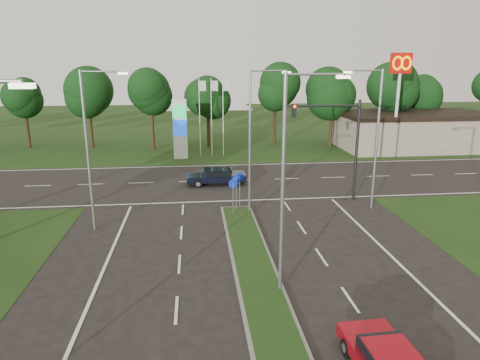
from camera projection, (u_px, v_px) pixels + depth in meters
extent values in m
cube|color=#1A3210|center=(211.00, 128.00, 65.01)|extent=(160.00, 50.00, 0.02)
cube|color=black|center=(227.00, 181.00, 35.25)|extent=(160.00, 12.00, 0.02)
cube|color=slate|center=(269.00, 318.00, 16.04)|extent=(2.00, 26.00, 0.12)
cube|color=gray|center=(412.00, 131.00, 48.54)|extent=(16.00, 9.00, 4.00)
cylinder|color=gray|center=(283.00, 189.00, 16.89)|extent=(0.16, 0.16, 9.00)
cylinder|color=gray|center=(315.00, 74.00, 15.85)|extent=(2.20, 0.10, 0.10)
cube|color=#FFF2CC|center=(343.00, 77.00, 15.99)|extent=(0.50, 0.22, 0.12)
cylinder|color=gray|center=(250.00, 144.00, 26.48)|extent=(0.16, 0.16, 9.00)
cylinder|color=gray|center=(269.00, 71.00, 25.45)|extent=(2.20, 0.10, 0.10)
cube|color=#FFF2CC|center=(287.00, 72.00, 25.59)|extent=(0.50, 0.22, 0.12)
cube|color=#FFF2CC|center=(22.00, 86.00, 9.27)|extent=(0.50, 0.22, 0.12)
cylinder|color=gray|center=(88.00, 154.00, 23.60)|extent=(0.16, 0.16, 9.00)
cylinder|color=gray|center=(101.00, 71.00, 22.56)|extent=(2.20, 0.10, 0.10)
cube|color=#FFF2CC|center=(123.00, 73.00, 22.71)|extent=(0.50, 0.22, 0.12)
cylinder|color=gray|center=(377.00, 141.00, 27.34)|extent=(0.16, 0.16, 9.00)
cylinder|color=gray|center=(365.00, 71.00, 26.08)|extent=(2.20, 0.10, 0.10)
cube|color=#FFF2CC|center=(348.00, 72.00, 25.99)|extent=(0.50, 0.22, 0.12)
cylinder|color=black|center=(357.00, 151.00, 29.47)|extent=(0.20, 0.20, 7.00)
cylinder|color=black|center=(324.00, 106.00, 28.40)|extent=(5.00, 0.14, 0.14)
cube|color=black|center=(294.00, 111.00, 28.27)|extent=(0.28, 0.28, 0.90)
sphere|color=#FF190C|center=(295.00, 106.00, 28.02)|extent=(0.20, 0.20, 0.20)
cylinder|color=gray|center=(233.00, 199.00, 26.78)|extent=(0.06, 0.06, 2.20)
cylinder|color=#0C26A5|center=(233.00, 184.00, 26.52)|extent=(0.56, 0.04, 0.56)
cylinder|color=gray|center=(236.00, 194.00, 27.77)|extent=(0.06, 0.06, 2.20)
cylinder|color=#0C26A5|center=(236.00, 180.00, 27.51)|extent=(0.56, 0.04, 0.56)
cylinder|color=gray|center=(240.00, 191.00, 28.47)|extent=(0.06, 0.06, 2.20)
cylinder|color=#0C26A5|center=(240.00, 177.00, 28.21)|extent=(0.56, 0.04, 0.56)
cube|color=silver|center=(180.00, 129.00, 42.69)|extent=(1.40, 0.30, 6.00)
cube|color=#0CA53F|center=(179.00, 111.00, 42.05)|extent=(1.30, 0.08, 1.20)
cube|color=#0C3FBF|center=(180.00, 128.00, 42.47)|extent=(1.30, 0.08, 1.60)
cylinder|color=silver|center=(200.00, 118.00, 43.60)|extent=(0.08, 0.08, 8.00)
cube|color=#B2D8B2|center=(202.00, 86.00, 42.80)|extent=(0.70, 0.02, 1.00)
cylinder|color=silver|center=(211.00, 118.00, 43.72)|extent=(0.08, 0.08, 8.00)
cube|color=#B2D8B2|center=(214.00, 86.00, 42.93)|extent=(0.70, 0.02, 1.00)
cylinder|color=silver|center=(223.00, 118.00, 43.85)|extent=(0.08, 0.08, 8.00)
cube|color=#B2D8B2|center=(226.00, 86.00, 43.05)|extent=(0.70, 0.02, 1.00)
cylinder|color=silver|center=(397.00, 108.00, 43.50)|extent=(0.30, 0.30, 10.00)
cube|color=#BF0C07|center=(401.00, 63.00, 42.35)|extent=(2.20, 0.35, 2.00)
torus|color=#FFC600|center=(398.00, 63.00, 42.10)|extent=(1.06, 0.16, 1.06)
torus|color=#FFC600|center=(406.00, 63.00, 42.19)|extent=(1.06, 0.16, 1.06)
cylinder|color=black|center=(216.00, 127.00, 50.04)|extent=(0.36, 0.36, 4.40)
sphere|color=black|center=(216.00, 90.00, 48.92)|extent=(6.00, 6.00, 6.00)
sphere|color=black|center=(218.00, 81.00, 48.49)|extent=(4.80, 4.80, 4.80)
cube|color=black|center=(393.00, 357.00, 12.53)|extent=(1.55, 1.92, 0.41)
cube|color=maroon|center=(393.00, 351.00, 12.48)|extent=(1.45, 1.58, 0.04)
cylinder|color=black|center=(347.00, 348.00, 13.97)|extent=(0.22, 0.61, 0.60)
cylinder|color=black|center=(392.00, 343.00, 14.19)|extent=(0.22, 0.61, 0.60)
cube|color=black|center=(216.00, 177.00, 34.04)|extent=(4.64, 1.98, 0.47)
cube|color=black|center=(217.00, 172.00, 33.93)|extent=(2.06, 1.64, 0.44)
cube|color=black|center=(217.00, 169.00, 33.88)|extent=(1.69, 1.54, 0.04)
cylinder|color=black|center=(198.00, 184.00, 33.10)|extent=(0.65, 0.22, 0.65)
cylinder|color=black|center=(197.00, 178.00, 34.75)|extent=(0.65, 0.22, 0.65)
cylinder|color=black|center=(236.00, 183.00, 33.46)|extent=(0.65, 0.22, 0.65)
cylinder|color=black|center=(233.00, 177.00, 35.11)|extent=(0.65, 0.22, 0.65)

